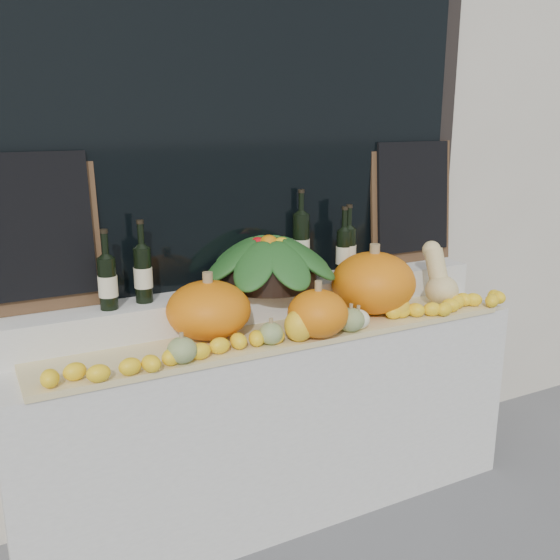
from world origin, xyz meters
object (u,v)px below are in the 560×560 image
Objects in this scene: butternut_squash at (439,279)px; produce_bowl at (269,260)px; wine_bottle_tall at (301,245)px; pumpkin_left at (209,310)px; pumpkin_right at (373,283)px.

produce_bowl is (-0.79, 0.24, 0.13)m from butternut_squash.
produce_bowl is 1.59× the size of wine_bottle_tall.
pumpkin_left is at bearing -154.81° from produce_bowl.
butternut_squash reaches higher than pumpkin_right.
butternut_squash is 0.71× the size of wine_bottle_tall.
wine_bottle_tall is (0.20, 0.06, 0.04)m from produce_bowl.
pumpkin_left is at bearing 176.40° from butternut_squash.
butternut_squash is at bearing -16.93° from produce_bowl.
pumpkin_right is 0.92× the size of wine_bottle_tall.
pumpkin_left is 1.17× the size of butternut_squash.
butternut_squash is 0.45× the size of produce_bowl.
wine_bottle_tall is at bearing 17.63° from produce_bowl.
wine_bottle_tall is at bearing 22.56° from pumpkin_left.
produce_bowl is 0.22m from wine_bottle_tall.
wine_bottle_tall reaches higher than pumpkin_right.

